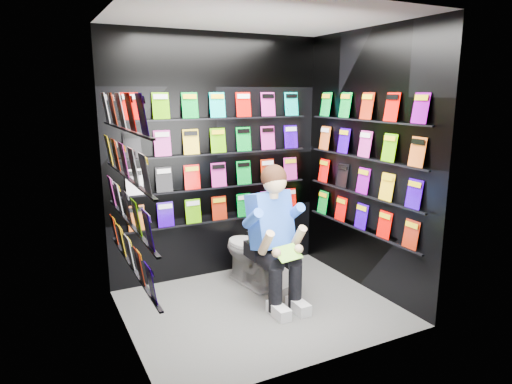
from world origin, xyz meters
name	(u,v)px	position (x,y,z in m)	size (l,w,h in m)	color
floor	(260,308)	(0.00, 0.00, 0.00)	(2.40, 2.40, 0.00)	#5E5E5C
ceiling	(260,17)	(0.00, 0.00, 2.60)	(2.40, 2.40, 0.00)	white
wall_back	(217,158)	(0.00, 1.00, 1.30)	(2.40, 0.04, 2.60)	black
wall_front	(326,195)	(0.00, -1.00, 1.30)	(2.40, 0.04, 2.60)	black
wall_left	(121,185)	(-1.20, 0.00, 1.30)	(0.04, 2.00, 2.60)	black
wall_right	(367,163)	(1.20, 0.00, 1.30)	(0.04, 2.00, 2.60)	black
comics_back	(218,158)	(0.00, 0.97, 1.31)	(2.10, 0.06, 1.37)	#D95E1E
comics_left	(125,184)	(-1.17, 0.00, 1.31)	(0.06, 1.70, 1.37)	#D95E1E
comics_right	(364,163)	(1.17, 0.00, 1.31)	(0.06, 1.70, 1.37)	#D95E1E
toilet	(252,251)	(0.18, 0.54, 0.37)	(0.42, 0.75, 0.73)	white
longbox	(268,271)	(0.33, 0.45, 0.15)	(0.22, 0.40, 0.30)	white
longbox_lid	(268,256)	(0.33, 0.45, 0.32)	(0.24, 0.42, 0.03)	white
reader	(269,221)	(0.18, 0.16, 0.79)	(0.55, 0.80, 1.47)	blue
held_comic	(288,253)	(0.18, -0.19, 0.58)	(0.25, 0.01, 0.17)	green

